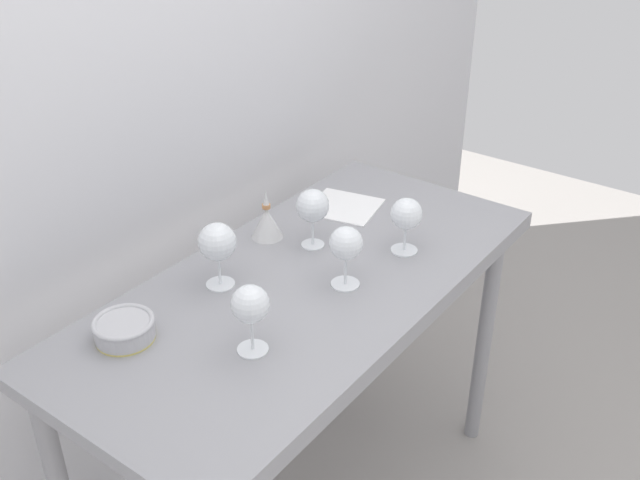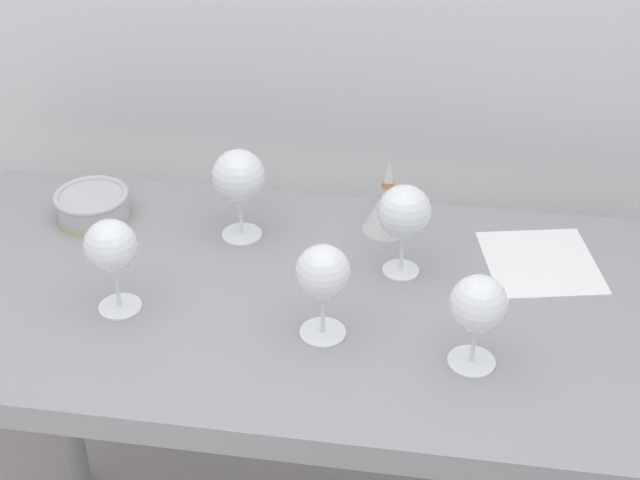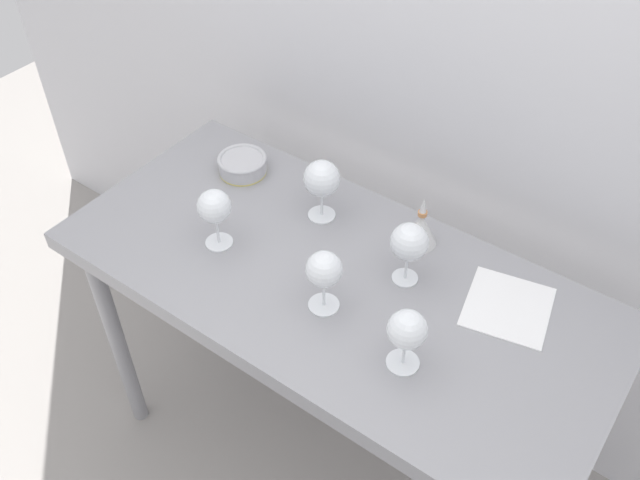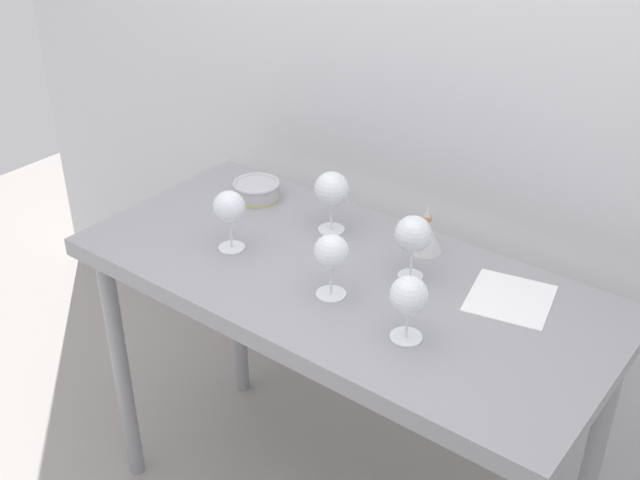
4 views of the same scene
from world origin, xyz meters
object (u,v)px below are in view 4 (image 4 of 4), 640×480
at_px(wine_glass_far_left, 332,191).
at_px(decanter_funnel, 426,235).
at_px(tasting_sheet_upper, 510,298).
at_px(wine_glass_far_right, 413,235).
at_px(wine_glass_near_center, 331,254).
at_px(wine_glass_near_right, 409,297).
at_px(wine_glass_near_left, 229,209).
at_px(tasting_bowl, 257,189).

relative_size(wine_glass_far_left, decanter_funnel, 1.21).
height_order(wine_glass_far_left, tasting_sheet_upper, wine_glass_far_left).
bearing_deg(wine_glass_far_right, decanter_funnel, 105.90).
bearing_deg(decanter_funnel, wine_glass_far_left, -166.20).
relative_size(wine_glass_near_center, decanter_funnel, 1.14).
xyz_separation_m(wine_glass_far_right, wine_glass_near_right, (0.13, -0.22, -0.01)).
height_order(wine_glass_near_left, decanter_funnel, wine_glass_near_left).
bearing_deg(wine_glass_near_center, wine_glass_far_right, 59.49).
relative_size(wine_glass_near_right, decanter_funnel, 1.09).
relative_size(wine_glass_far_left, wine_glass_far_right, 1.03).
distance_m(wine_glass_near_right, tasting_bowl, 0.79).
xyz_separation_m(wine_glass_near_left, wine_glass_near_right, (0.58, -0.05, -0.01)).
bearing_deg(wine_glass_far_right, wine_glass_far_left, 167.11).
bearing_deg(wine_glass_far_right, wine_glass_near_left, -159.11).
height_order(wine_glass_near_center, wine_glass_near_right, wine_glass_near_center).
distance_m(wine_glass_far_left, tasting_sheet_upper, 0.56).
bearing_deg(wine_glass_far_left, tasting_sheet_upper, -0.64).
bearing_deg(tasting_sheet_upper, decanter_funnel, 153.41).
distance_m(wine_glass_far_left, decanter_funnel, 0.28).
distance_m(wine_glass_far_right, tasting_bowl, 0.61).
bearing_deg(tasting_bowl, wine_glass_near_right, -23.21).
relative_size(wine_glass_near_center, wine_glass_far_left, 0.94).
relative_size(wine_glass_near_center, tasting_sheet_upper, 0.82).
distance_m(wine_glass_far_right, wine_glass_near_right, 0.25).
distance_m(wine_glass_near_left, tasting_bowl, 0.31).
distance_m(wine_glass_far_left, tasting_bowl, 0.31).
bearing_deg(wine_glass_near_right, tasting_sheet_upper, 67.47).
xyz_separation_m(wine_glass_near_center, wine_glass_far_left, (-0.19, 0.26, 0.01)).
distance_m(wine_glass_near_left, tasting_sheet_upper, 0.74).
xyz_separation_m(wine_glass_near_left, wine_glass_far_left, (0.15, 0.24, 0.00)).
distance_m(wine_glass_near_center, tasting_sheet_upper, 0.45).
xyz_separation_m(wine_glass_near_center, tasting_bowl, (-0.48, 0.28, -0.09)).
xyz_separation_m(wine_glass_far_left, decanter_funnel, (0.26, 0.06, -0.07)).
height_order(wine_glass_near_right, tasting_bowl, wine_glass_near_right).
distance_m(wine_glass_near_left, wine_glass_far_right, 0.48).
bearing_deg(wine_glass_near_center, tasting_sheet_upper, 35.21).
distance_m(tasting_bowl, decanter_funnel, 0.56).
xyz_separation_m(wine_glass_near_center, wine_glass_near_right, (0.24, -0.03, -0.01)).
xyz_separation_m(wine_glass_near_left, wine_glass_far_right, (0.45, 0.17, 0.00)).
height_order(wine_glass_near_left, tasting_bowl, wine_glass_near_left).
relative_size(wine_glass_near_left, wine_glass_far_left, 0.96).
bearing_deg(wine_glass_near_left, wine_glass_near_center, -2.37).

